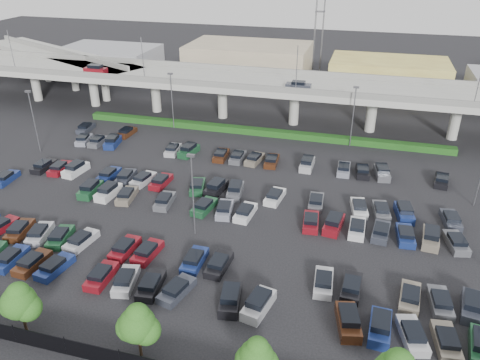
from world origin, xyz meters
name	(u,v)px	position (x,y,z in m)	size (l,w,h in m)	color
ground	(216,201)	(0.00, 0.00, 0.00)	(280.00, 280.00, 0.00)	black
overpass	(267,86)	(-0.25, 31.99, 6.97)	(150.00, 13.00, 15.80)	gray
on_ramp	(59,57)	(-52.10, 43.05, 6.86)	(50.93, 30.13, 8.80)	gray
hedge	(259,132)	(0.00, 25.00, 0.55)	(66.00, 1.60, 1.10)	#123F12
fence	(108,357)	(-0.05, -28.00, 0.90)	(70.00, 0.10, 2.00)	black
tree_row	(122,322)	(0.70, -26.53, 3.52)	(65.07, 3.66, 5.94)	#332316
parked_cars	(201,212)	(-0.59, -4.11, 0.60)	(63.12, 41.64, 1.67)	#412111
light_poles	(190,149)	(-4.13, 2.00, 6.24)	(66.90, 48.38, 10.30)	#525258
distant_buildings	(346,70)	(12.38, 61.81, 3.74)	(138.00, 24.00, 9.00)	gray
comm_tower	(320,9)	(4.00, 74.00, 15.61)	(2.40, 2.40, 30.00)	#525258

